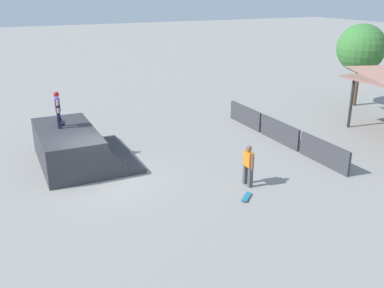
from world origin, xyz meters
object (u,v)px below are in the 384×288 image
tree_beside_pavilion (361,48)px  bystander_walking (248,164)px  skater_on_deck (58,107)px  skateboard_on_ground (246,197)px  skateboard_on_deck (61,123)px

tree_beside_pavilion → bystander_walking: bearing=-60.2°
skater_on_deck → bystander_walking: bearing=52.0°
bystander_walking → skateboard_on_ground: (0.96, -0.65, -0.85)m
skateboard_on_deck → tree_beside_pavilion: bearing=101.3°
skateboard_on_ground → tree_beside_pavilion: size_ratio=0.14×
skateboard_on_deck → skateboard_on_ground: skateboard_on_deck is taller
skater_on_deck → tree_beside_pavilion: tree_beside_pavilion is taller
skateboard_on_deck → tree_beside_pavilion: 18.94m
skater_on_deck → skateboard_on_ground: (6.61, 5.40, -2.41)m
skateboard_on_deck → skater_on_deck: bearing=-6.8°
skateboard_on_deck → bystander_walking: skateboard_on_deck is taller
bystander_walking → skateboard_on_ground: 1.44m
skater_on_deck → skateboard_on_deck: 0.99m
skateboard_on_deck → skateboard_on_ground: size_ratio=1.19×
skateboard_on_deck → bystander_walking: bearing=51.4°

